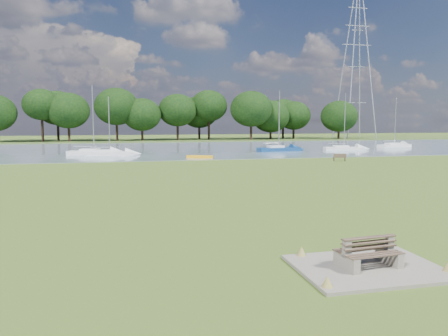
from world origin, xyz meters
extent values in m
plane|color=#596A2A|center=(0.00, 0.00, 0.00)|extent=(220.00, 220.00, 0.00)
cube|color=slate|center=(0.00, 42.00, 0.00)|extent=(220.00, 40.00, 0.10)
cube|color=#4C6626|center=(0.00, 72.00, 0.00)|extent=(220.00, 20.00, 0.40)
cube|color=gray|center=(0.00, -14.00, 0.05)|extent=(4.20, 3.20, 0.10)
cube|color=gray|center=(-0.74, -14.07, 0.32)|extent=(0.32, 1.06, 0.44)
cube|color=gray|center=(-0.74, -14.07, 0.71)|extent=(0.23, 0.20, 0.54)
cube|color=gray|center=(0.74, -13.93, 0.32)|extent=(0.32, 1.06, 0.44)
cube|color=gray|center=(0.74, -13.93, 0.71)|extent=(0.23, 0.20, 0.54)
cube|color=brown|center=(0.03, -14.33, 0.55)|extent=(1.81, 0.57, 0.04)
cube|color=brown|center=(0.01, -14.08, 0.84)|extent=(1.79, 0.30, 0.43)
cube|color=brown|center=(-0.03, -13.67, 0.55)|extent=(1.81, 0.57, 0.04)
cube|color=brown|center=(-0.01, -13.92, 0.84)|extent=(1.79, 0.30, 0.43)
cube|color=brown|center=(15.27, 17.81, 0.21)|extent=(0.18, 0.41, 0.42)
cube|color=brown|center=(16.41, 17.49, 0.21)|extent=(0.18, 0.41, 0.42)
cube|color=brown|center=(15.84, 17.65, 0.42)|extent=(1.42, 0.76, 0.05)
cube|color=brown|center=(15.79, 17.48, 0.64)|extent=(1.32, 0.41, 0.41)
cube|color=#FFB314|center=(1.73, 24.41, 0.20)|extent=(3.06, 1.85, 0.30)
cylinder|color=#A3A7B2|center=(44.87, 67.54, 17.02)|extent=(0.25, 0.25, 33.64)
cylinder|color=#A3A7B2|center=(49.80, 67.54, 17.02)|extent=(0.25, 0.25, 33.64)
cylinder|color=#A3A7B2|center=(44.87, 72.46, 17.02)|extent=(0.25, 0.25, 33.64)
cylinder|color=#A3A7B2|center=(49.80, 72.46, 17.02)|extent=(0.25, 0.25, 33.64)
cube|color=#A3A7B2|center=(47.34, 70.00, 22.07)|extent=(7.39, 0.16, 0.16)
cube|color=#A3A7B2|center=(47.34, 70.00, 26.44)|extent=(6.12, 0.16, 0.16)
cube|color=#A3A7B2|center=(47.34, 70.00, 30.48)|extent=(4.86, 0.16, 0.16)
cylinder|color=black|center=(-30.00, 68.00, 1.98)|extent=(0.50, 0.50, 3.55)
ellipsoid|color=black|center=(-30.00, 68.00, 6.32)|extent=(9.06, 9.06, 7.70)
cylinder|color=black|center=(-23.00, 68.00, 2.12)|extent=(0.50, 0.50, 3.84)
ellipsoid|color=black|center=(-23.00, 68.00, 6.81)|extent=(7.05, 7.05, 5.99)
cylinder|color=black|center=(-16.00, 68.00, 2.27)|extent=(0.50, 0.50, 4.13)
ellipsoid|color=black|center=(-16.00, 68.00, 7.31)|extent=(8.05, 8.05, 6.84)
cylinder|color=black|center=(-9.00, 68.00, 1.83)|extent=(0.50, 0.50, 3.26)
ellipsoid|color=black|center=(-9.00, 68.00, 5.82)|extent=(9.06, 9.06, 7.70)
cylinder|color=black|center=(-2.00, 68.00, 1.98)|extent=(0.50, 0.50, 3.55)
ellipsoid|color=black|center=(-2.00, 68.00, 6.32)|extent=(7.05, 7.05, 5.99)
cylinder|color=black|center=(5.00, 68.00, 2.12)|extent=(0.50, 0.50, 3.84)
ellipsoid|color=black|center=(5.00, 68.00, 6.81)|extent=(8.05, 8.05, 6.84)
cylinder|color=black|center=(12.00, 68.00, 2.27)|extent=(0.50, 0.50, 4.13)
ellipsoid|color=black|center=(12.00, 68.00, 7.31)|extent=(9.06, 9.06, 7.70)
cylinder|color=black|center=(19.00, 68.00, 1.83)|extent=(0.50, 0.50, 3.26)
ellipsoid|color=black|center=(19.00, 68.00, 5.82)|extent=(7.05, 7.05, 5.99)
cylinder|color=black|center=(26.00, 68.00, 1.98)|extent=(0.50, 0.50, 3.55)
ellipsoid|color=black|center=(26.00, 68.00, 6.32)|extent=(8.05, 8.05, 6.84)
cylinder|color=black|center=(33.00, 68.00, 2.12)|extent=(0.50, 0.50, 3.84)
ellipsoid|color=black|center=(33.00, 68.00, 6.81)|extent=(9.06, 9.06, 7.70)
cylinder|color=black|center=(40.00, 68.00, 2.27)|extent=(0.50, 0.50, 4.13)
ellipsoid|color=black|center=(40.00, 68.00, 7.31)|extent=(7.05, 7.05, 5.99)
cube|color=navy|center=(14.54, 32.92, 0.42)|extent=(6.34, 2.52, 0.74)
cube|color=white|center=(14.05, 32.85, 0.87)|extent=(2.32, 1.63, 0.48)
cylinder|color=#A5A8AD|center=(14.54, 32.92, 4.56)|extent=(0.13, 0.13, 7.96)
cube|color=white|center=(-8.49, 30.53, 0.39)|extent=(5.78, 1.86, 0.67)
cube|color=white|center=(-8.95, 30.51, 0.79)|extent=(2.06, 1.35, 0.43)
cylinder|color=#A5A8AD|center=(-8.49, 30.53, 3.90)|extent=(0.12, 0.12, 6.75)
cube|color=white|center=(24.84, 33.27, 0.36)|extent=(6.02, 2.57, 0.62)
cube|color=white|center=(24.38, 33.35, 0.74)|extent=(2.22, 1.60, 0.40)
cylinder|color=#A5A8AD|center=(24.84, 33.27, 4.42)|extent=(0.11, 0.11, 7.85)
cube|color=white|center=(-10.48, 32.31, 0.39)|extent=(6.78, 3.31, 0.69)
cube|color=white|center=(-10.99, 32.43, 0.81)|extent=(2.56, 1.93, 0.44)
cylinder|color=#A5A8AD|center=(-10.48, 32.31, 4.70)|extent=(0.12, 0.12, 8.31)
cube|color=white|center=(35.71, 36.92, 0.40)|extent=(6.18, 2.97, 0.69)
cube|color=white|center=(35.25, 36.81, 0.81)|extent=(2.33, 1.75, 0.44)
cylinder|color=#A5A8AD|center=(35.71, 36.92, 4.25)|extent=(0.12, 0.12, 7.42)
camera|label=1|loc=(-6.97, -25.18, 4.38)|focal=35.00mm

